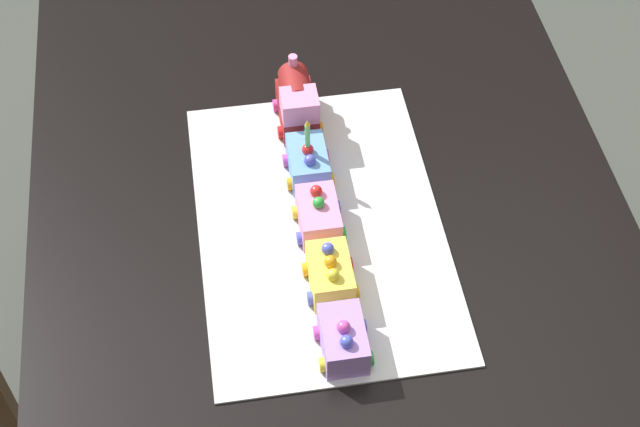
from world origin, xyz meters
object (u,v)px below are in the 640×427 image
at_px(cake_car_tanker_lavender, 343,339).
at_px(cake_car_flatbed_bubblegum, 318,216).
at_px(cake_car_gondola_sky_blue, 308,163).
at_px(cake_car_hopper_lemon, 330,274).
at_px(birthday_candle, 307,133).
at_px(cake_locomotive, 297,103).
at_px(dining_table, 327,238).

bearing_deg(cake_car_tanker_lavender, cake_car_flatbed_bubblegum, 180.00).
bearing_deg(cake_car_tanker_lavender, cake_car_gondola_sky_blue, 180.00).
bearing_deg(cake_car_flatbed_bubblegum, cake_car_hopper_lemon, 0.00).
bearing_deg(birthday_candle, cake_car_hopper_lemon, -0.00).
distance_m(cake_car_gondola_sky_blue, birthday_candle, 0.07).
bearing_deg(cake_car_gondola_sky_blue, cake_locomotive, 180.00).
distance_m(cake_locomotive, cake_car_hopper_lemon, 0.37).
bearing_deg(cake_car_tanker_lavender, dining_table, 175.31).
bearing_deg(cake_car_tanker_lavender, cake_car_hopper_lemon, 180.00).
xyz_separation_m(cake_locomotive, cake_car_tanker_lavender, (0.48, -0.00, -0.02)).
bearing_deg(dining_table, birthday_candle, -157.71).
bearing_deg(cake_car_flatbed_bubblegum, cake_locomotive, 180.00).
relative_size(cake_locomotive, birthday_candle, 2.33).
bearing_deg(cake_car_hopper_lemon, cake_locomotive, 180.00).
bearing_deg(dining_table, cake_car_gondola_sky_blue, -157.50).
distance_m(dining_table, cake_car_flatbed_bubblegum, 0.15).
xyz_separation_m(dining_table, cake_car_tanker_lavender, (0.30, -0.02, 0.14)).
bearing_deg(dining_table, cake_car_tanker_lavender, -4.69).
relative_size(dining_table, cake_car_hopper_lemon, 14.00).
xyz_separation_m(cake_car_gondola_sky_blue, cake_car_tanker_lavender, (0.35, 0.00, 0.00)).
xyz_separation_m(dining_table, birthday_candle, (-0.06, -0.02, 0.21)).
height_order(cake_locomotive, cake_car_hopper_lemon, cake_locomotive).
height_order(cake_car_flatbed_bubblegum, cake_car_hopper_lemon, same).
distance_m(dining_table, cake_locomotive, 0.25).
distance_m(cake_car_flatbed_bubblegum, cake_car_tanker_lavender, 0.24).
bearing_deg(cake_car_flatbed_bubblegum, cake_car_tanker_lavender, 0.00).
xyz_separation_m(cake_locomotive, birthday_candle, (0.13, -0.00, 0.05)).
distance_m(cake_car_gondola_sky_blue, cake_car_tanker_lavender, 0.35).
height_order(dining_table, cake_car_tanker_lavender, cake_car_tanker_lavender).
distance_m(dining_table, cake_car_gondola_sky_blue, 0.15).
bearing_deg(dining_table, cake_car_hopper_lemon, -7.79).
bearing_deg(cake_car_gondola_sky_blue, cake_car_tanker_lavender, 0.00).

